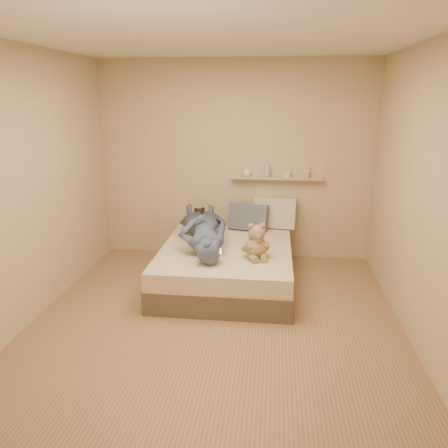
# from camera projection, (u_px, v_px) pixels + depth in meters

# --- Properties ---
(room) EXTENTS (3.80, 3.80, 3.80)m
(room) POSITION_uv_depth(u_px,v_px,m) (216.00, 191.00, 3.96)
(room) COLOR #9C7051
(room) RESTS_ON ground
(bed) EXTENTS (1.50, 1.90, 0.45)m
(bed) POSITION_uv_depth(u_px,v_px,m) (227.00, 264.00, 5.15)
(bed) COLOR brown
(bed) RESTS_ON floor
(game_console) EXTENTS (0.18, 0.10, 0.06)m
(game_console) POSITION_uv_depth(u_px,v_px,m) (213.00, 252.00, 4.48)
(game_console) COLOR #A9AAB0
(game_console) RESTS_ON bed
(teddy_bear) EXTENTS (0.32, 0.33, 0.40)m
(teddy_bear) POSITION_uv_depth(u_px,v_px,m) (256.00, 244.00, 4.67)
(teddy_bear) COLOR tan
(teddy_bear) RESTS_ON bed
(dark_plush) EXTENTS (0.21, 0.21, 0.32)m
(dark_plush) POSITION_uv_depth(u_px,v_px,m) (200.00, 221.00, 5.62)
(dark_plush) COLOR black
(dark_plush) RESTS_ON bed
(pillow_cream) EXTENTS (0.58, 0.30, 0.42)m
(pillow_cream) POSITION_uv_depth(u_px,v_px,m) (275.00, 213.00, 5.76)
(pillow_cream) COLOR beige
(pillow_cream) RESTS_ON bed
(pillow_grey) EXTENTS (0.53, 0.31, 0.36)m
(pillow_grey) POSITION_uv_depth(u_px,v_px,m) (248.00, 217.00, 5.68)
(pillow_grey) COLOR #565B69
(pillow_grey) RESTS_ON bed
(person) EXTENTS (0.91, 1.66, 0.38)m
(person) POSITION_uv_depth(u_px,v_px,m) (203.00, 228.00, 5.12)
(person) COLOR #45546D
(person) RESTS_ON bed
(wall_shelf) EXTENTS (1.20, 0.12, 0.03)m
(wall_shelf) POSITION_uv_depth(u_px,v_px,m) (276.00, 178.00, 5.71)
(wall_shelf) COLOR tan
(wall_shelf) RESTS_ON wall_back
(shelf_bottles) EXTENTS (0.89, 0.14, 0.20)m
(shelf_bottles) POSITION_uv_depth(u_px,v_px,m) (269.00, 171.00, 5.70)
(shelf_bottles) COLOR white
(shelf_bottles) RESTS_ON wall_shelf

